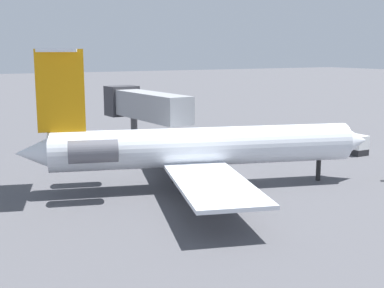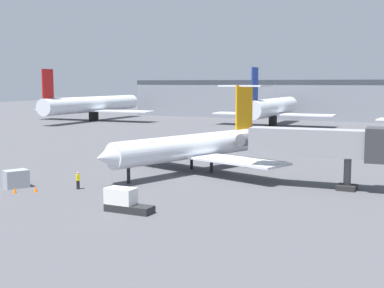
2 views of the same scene
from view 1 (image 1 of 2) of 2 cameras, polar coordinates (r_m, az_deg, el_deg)
name	(u,v)px [view 1 (image 1 of 2)]	position (r m, az deg, el deg)	size (l,w,h in m)	color
ground_plane	(238,182)	(39.52, 5.12, -4.26)	(400.00, 400.00, 0.10)	#4C4C51
regional_jet	(194,146)	(37.14, 0.18, -0.21)	(23.84, 25.72, 10.00)	silver
jet_bridge	(142,105)	(52.42, -5.60, 4.29)	(13.71, 4.00, 6.10)	gray
baggage_tug_lead	(352,145)	(52.14, 17.32, -0.12)	(4.02, 1.45, 1.90)	#262628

